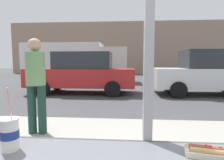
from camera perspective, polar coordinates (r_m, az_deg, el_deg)
ground_plane at (r=9.09m, az=5.18°, el=-3.26°), size 60.00×60.00×0.00m
sidewalk_strip at (r=2.90m, az=6.85°, el=-21.32°), size 16.00×2.80×0.14m
building_facade_far at (r=22.57m, az=4.82°, el=9.62°), size 28.00×1.20×6.03m
soda_cup_left at (r=1.09m, az=-28.70°, el=-14.15°), size 0.09×0.09×0.32m
hotdog_tray_near at (r=1.04m, az=29.07°, el=-18.72°), size 0.28×0.15×0.05m
parked_car_red at (r=8.37m, az=-9.05°, el=2.19°), size 4.62×1.90×1.80m
parked_car_white at (r=8.81m, az=26.84°, el=2.00°), size 4.26×1.99×1.87m
box_truck at (r=13.42m, az=-11.08°, el=5.87°), size 7.03×2.44×2.65m
pedestrian at (r=3.43m, az=-22.18°, el=0.08°), size 0.32×0.32×1.63m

